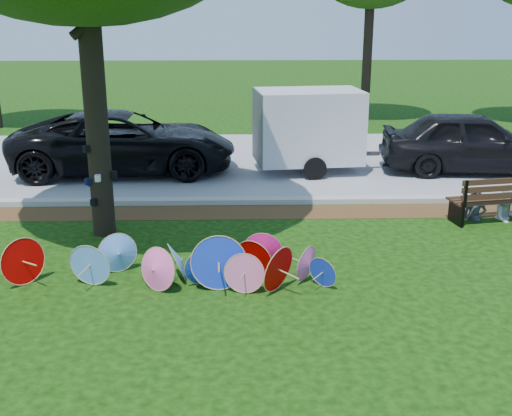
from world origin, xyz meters
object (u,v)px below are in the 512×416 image
Objects in this scene: dark_pickup at (472,142)px; park_bench at (493,198)px; person_left at (477,190)px; parasol_pile at (191,263)px; cargo_trailer at (309,126)px; person_right at (510,191)px; black_van at (124,142)px.

park_bench is at bearing 171.88° from dark_pickup.
parasol_pile is at bearing -127.85° from person_left.
park_bench is 0.39m from person_left.
cargo_trailer is at bearing 119.25° from park_bench.
parasol_pile is at bearing 140.49° from dark_pickup.
park_bench is 1.51× the size of person_right.
person_right is (6.48, 3.12, 0.26)m from parasol_pile.
person_left is (8.09, -4.29, -0.17)m from black_van.
black_van is at bearing 172.65° from cargo_trailer.
black_van reaches higher than person_left.
dark_pickup is 3.68× the size of person_left.
park_bench is at bearing 15.68° from person_left.
parasol_pile is 7.78m from black_van.
dark_pickup is at bearing -8.19° from cargo_trailer.
park_bench is (-0.97, -4.13, -0.33)m from dark_pickup.
cargo_trailer is (-4.44, 0.14, 0.43)m from dark_pickup.
cargo_trailer reaches higher than parasol_pile.
parasol_pile is 2.01× the size of cargo_trailer.
person_left is (-1.32, -4.08, -0.17)m from dark_pickup.
cargo_trailer reaches higher than dark_pickup.
cargo_trailer is (4.97, -0.08, 0.43)m from black_van.
cargo_trailer is 2.18× the size of person_right.
dark_pickup reaches higher than parasol_pile.
dark_pickup is 2.55× the size of park_bench.
black_van reaches higher than park_bench.
parasol_pile is 4.17× the size of person_left.
person_left is at bearing 28.34° from parasol_pile.
parasol_pile is 7.20m from person_right.
person_right is at bearing -1.75° from park_bench.
parasol_pile is 10.13m from dark_pickup.
dark_pickup is 4.29m from person_left.
parasol_pile is at bearing -163.30° from park_bench.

